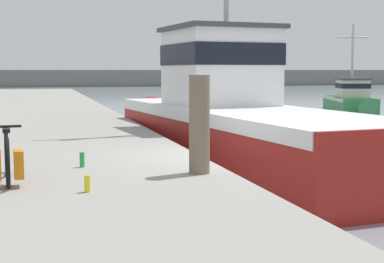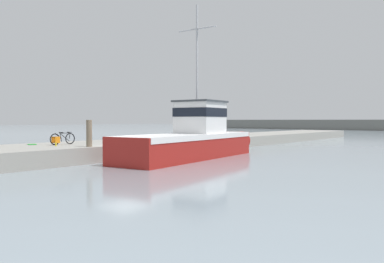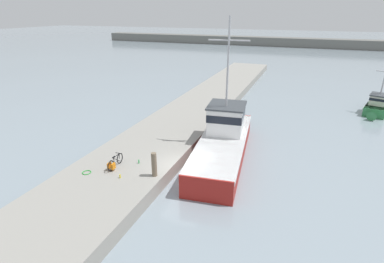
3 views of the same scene
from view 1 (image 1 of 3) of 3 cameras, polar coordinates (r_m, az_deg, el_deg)
name	(u,v)px [view 1 (image 1 of 3)]	position (r m, az deg, el deg)	size (l,w,h in m)	color
ground_plane	(233,203)	(10.87, 3.99, -6.97)	(320.00, 320.00, 0.00)	#84939E
dock_pier	(27,190)	(10.22, -15.68, -5.45)	(6.04, 80.00, 0.90)	gray
far_shoreline	(250,78)	(95.83, 5.64, 5.22)	(180.00, 5.00, 2.47)	slate
fishing_boat_main	(232,117)	(15.15, 3.91, 1.38)	(4.34, 13.39, 9.58)	maroon
boat_green_anchored	(351,100)	(34.30, 15.13, 2.95)	(3.41, 6.66, 5.00)	#337F47
bicycle_touring	(7,158)	(8.39, -17.49, -2.51)	(0.48, 1.71, 0.74)	black
mooring_post	(199,124)	(8.72, 0.72, 0.69)	(0.31, 0.31, 1.47)	#756651
water_bottle_on_curb	(82,160)	(9.50, -10.61, -2.71)	(0.08, 0.08, 0.24)	green
water_bottle_by_bike	(87,184)	(7.56, -10.11, -5.00)	(0.08, 0.08, 0.22)	yellow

